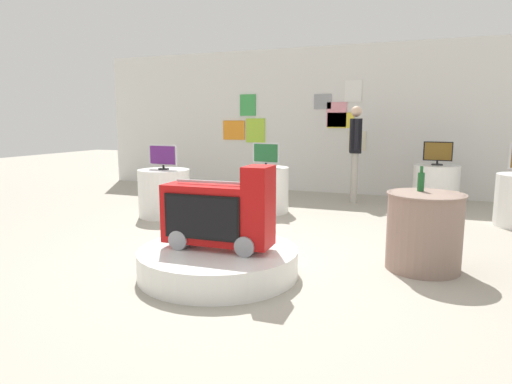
# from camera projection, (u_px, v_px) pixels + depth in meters

# --- Properties ---
(ground_plane) EXTENTS (30.00, 30.00, 0.00)m
(ground_plane) POSITION_uv_depth(u_px,v_px,m) (259.00, 263.00, 4.88)
(ground_plane) COLOR #A8A091
(back_wall_display) EXTENTS (11.67, 0.13, 3.07)m
(back_wall_display) POSITION_uv_depth(u_px,v_px,m) (346.00, 121.00, 9.37)
(back_wall_display) COLOR silver
(back_wall_display) RESTS_ON ground
(main_display_pedestal) EXTENTS (1.60, 1.60, 0.27)m
(main_display_pedestal) POSITION_uv_depth(u_px,v_px,m) (218.00, 262.00, 4.50)
(main_display_pedestal) COLOR white
(main_display_pedestal) RESTS_ON ground
(novelty_firetruck_tv) EXTENTS (1.10, 0.43, 0.84)m
(novelty_firetruck_tv) POSITION_uv_depth(u_px,v_px,m) (219.00, 215.00, 4.41)
(novelty_firetruck_tv) COLOR gray
(novelty_firetruck_tv) RESTS_ON main_display_pedestal
(display_pedestal_left_rear) EXTENTS (0.77, 0.77, 0.76)m
(display_pedestal_left_rear) POSITION_uv_depth(u_px,v_px,m) (266.00, 190.00, 7.58)
(display_pedestal_left_rear) COLOR white
(display_pedestal_left_rear) RESTS_ON ground
(tv_on_left_rear) EXTENTS (0.48, 0.19, 0.40)m
(tv_on_left_rear) POSITION_uv_depth(u_px,v_px,m) (266.00, 154.00, 7.48)
(tv_on_left_rear) COLOR black
(tv_on_left_rear) RESTS_ON display_pedestal_left_rear
(display_pedestal_center_rear) EXTENTS (0.82, 0.82, 0.76)m
(display_pedestal_center_rear) POSITION_uv_depth(u_px,v_px,m) (164.00, 193.00, 7.22)
(display_pedestal_center_rear) COLOR white
(display_pedestal_center_rear) RESTS_ON ground
(tv_on_center_rear) EXTENTS (0.52, 0.17, 0.39)m
(tv_on_center_rear) POSITION_uv_depth(u_px,v_px,m) (163.00, 156.00, 7.13)
(tv_on_center_rear) COLOR black
(tv_on_center_rear) RESTS_ON display_pedestal_center_rear
(display_pedestal_far_right) EXTENTS (0.78, 0.78, 0.76)m
(display_pedestal_far_right) POSITION_uv_depth(u_px,v_px,m) (436.00, 186.00, 7.94)
(display_pedestal_far_right) COLOR white
(display_pedestal_far_right) RESTS_ON ground
(tv_on_far_right) EXTENTS (0.48, 0.20, 0.41)m
(tv_on_far_right) POSITION_uv_depth(u_px,v_px,m) (438.00, 153.00, 7.84)
(tv_on_far_right) COLOR black
(tv_on_far_right) RESTS_ON display_pedestal_far_right
(side_table_round) EXTENTS (0.78, 0.78, 0.80)m
(side_table_round) POSITION_uv_depth(u_px,v_px,m) (424.00, 231.00, 4.62)
(side_table_round) COLOR gray
(side_table_round) RESTS_ON ground
(bottle_on_side_table) EXTENTS (0.07, 0.07, 0.26)m
(bottle_on_side_table) POSITION_uv_depth(u_px,v_px,m) (421.00, 181.00, 4.69)
(bottle_on_side_table) COLOR #195926
(bottle_on_side_table) RESTS_ON side_table_round
(shopper_browsing_near_truck) EXTENTS (0.28, 0.55, 1.80)m
(shopper_browsing_near_truck) POSITION_uv_depth(u_px,v_px,m) (355.00, 146.00, 8.42)
(shopper_browsing_near_truck) COLOR #B2ADA3
(shopper_browsing_near_truck) RESTS_ON ground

